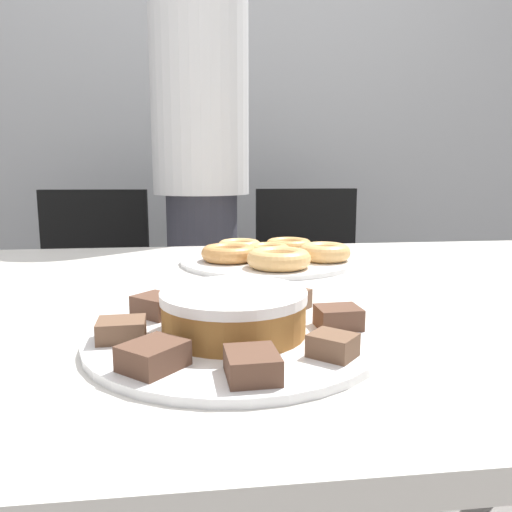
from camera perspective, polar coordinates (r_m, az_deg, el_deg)
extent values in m
cube|color=#A8AAAD|center=(2.48, -5.02, 18.22)|extent=(8.00, 0.05, 2.60)
cube|color=silver|center=(0.86, -0.46, -5.05)|extent=(1.79, 1.06, 0.03)
cylinder|color=#383842|center=(1.69, -5.96, -7.63)|extent=(0.23, 0.23, 0.86)
cylinder|color=silver|center=(1.63, -6.47, 19.06)|extent=(0.30, 0.30, 0.68)
cylinder|color=black|center=(1.98, -18.37, -18.58)|extent=(0.44, 0.44, 0.01)
cylinder|color=#262626|center=(1.90, -18.71, -13.20)|extent=(0.06, 0.06, 0.39)
cube|color=black|center=(1.83, -19.08, -7.00)|extent=(0.47, 0.47, 0.04)
cube|color=black|center=(1.97, -17.86, 1.12)|extent=(0.40, 0.06, 0.42)
cylinder|color=black|center=(1.99, 6.68, -17.97)|extent=(0.44, 0.44, 0.01)
cylinder|color=#262626|center=(1.91, 6.80, -12.60)|extent=(0.06, 0.06, 0.39)
cube|color=black|center=(1.84, 6.93, -6.42)|extent=(0.44, 0.44, 0.04)
cube|color=black|center=(1.99, 5.70, 1.60)|extent=(0.40, 0.03, 0.42)
cylinder|color=white|center=(0.61, -2.53, -9.26)|extent=(0.35, 0.35, 0.01)
cylinder|color=white|center=(1.12, 1.36, -0.50)|extent=(0.39, 0.39, 0.01)
cylinder|color=#9E662D|center=(0.60, -2.54, -6.98)|extent=(0.17, 0.17, 0.04)
cylinder|color=white|center=(0.60, -2.56, -4.55)|extent=(0.18, 0.18, 0.01)
cube|color=brown|center=(0.54, 8.77, -10.05)|extent=(0.06, 0.06, 0.02)
cube|color=brown|center=(0.64, 9.38, -6.92)|extent=(0.06, 0.05, 0.03)
cube|color=brown|center=(0.71, 3.95, -5.00)|extent=(0.07, 0.07, 0.03)
cube|color=#513828|center=(0.73, -3.89, -4.74)|extent=(0.04, 0.05, 0.02)
cube|color=brown|center=(0.69, -11.27, -5.57)|extent=(0.07, 0.07, 0.03)
cube|color=brown|center=(0.61, -15.12, -8.13)|extent=(0.06, 0.05, 0.02)
cube|color=brown|center=(0.51, -11.66, -11.10)|extent=(0.08, 0.08, 0.03)
cube|color=brown|center=(0.48, -0.45, -12.31)|extent=(0.05, 0.06, 0.03)
torus|color=tan|center=(1.12, 1.37, 0.55)|extent=(0.10, 0.10, 0.03)
torus|color=#E5AD66|center=(1.19, -1.89, 1.10)|extent=(0.11, 0.11, 0.03)
torus|color=#D18E4C|center=(1.08, -3.11, 0.33)|extent=(0.12, 0.12, 0.03)
torus|color=#E5AD66|center=(1.01, 2.62, -0.30)|extent=(0.13, 0.13, 0.04)
torus|color=#E5AD66|center=(1.10, 7.85, 0.44)|extent=(0.11, 0.11, 0.04)
torus|color=tan|center=(1.22, 3.75, 1.28)|extent=(0.11, 0.11, 0.03)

